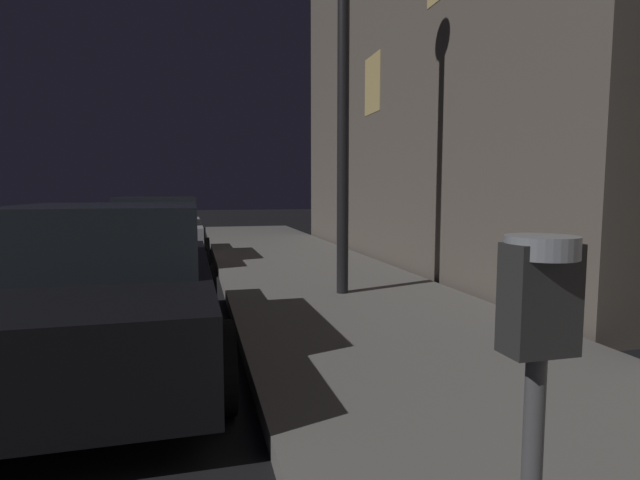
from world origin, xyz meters
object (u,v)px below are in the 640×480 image
at_px(parking_meter, 537,350).
at_px(car_silver, 159,231).
at_px(car_black, 110,285).
at_px(street_lamp, 344,19).

bearing_deg(parking_meter, car_silver, 99.47).
distance_m(car_black, street_lamp, 4.48).
bearing_deg(car_black, car_silver, 89.99).
bearing_deg(parking_meter, car_black, 114.72).
bearing_deg(car_black, street_lamp, 32.81).
relative_size(car_black, street_lamp, 0.75).
xyz_separation_m(car_silver, street_lamp, (2.71, -4.54, 3.10)).
distance_m(car_black, car_silver, 6.29).
bearing_deg(car_silver, parking_meter, -80.53).
distance_m(parking_meter, street_lamp, 6.06).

